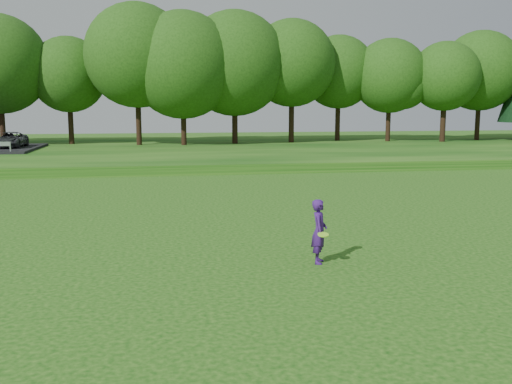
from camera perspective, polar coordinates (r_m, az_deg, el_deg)
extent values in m
plane|color=#0E410C|center=(15.03, 0.06, -7.15)|extent=(140.00, 140.00, 0.00)
cube|color=#0E410C|center=(48.46, -6.67, 4.18)|extent=(130.00, 30.00, 0.60)
cube|color=gray|center=(34.58, -5.47, 1.91)|extent=(130.00, 1.60, 0.04)
imported|color=#37373C|center=(48.73, -23.36, 4.82)|extent=(1.99, 4.32, 1.20)
imported|color=#3E186D|center=(14.97, 6.34, -3.93)|extent=(0.58, 0.71, 1.69)
cylinder|color=#9DF927|center=(14.61, 6.74, -4.25)|extent=(0.29, 0.29, 0.08)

